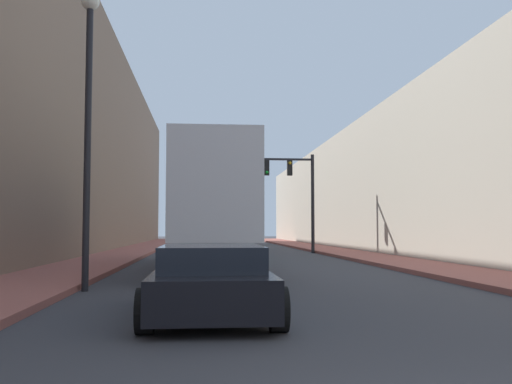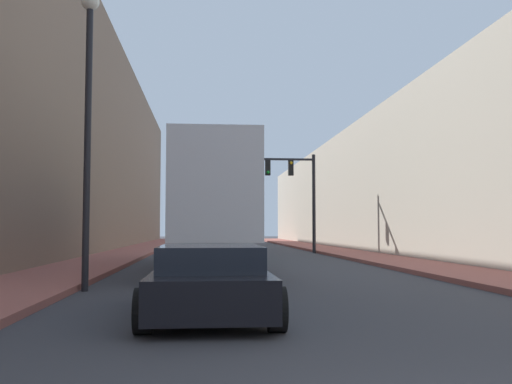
% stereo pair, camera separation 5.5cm
% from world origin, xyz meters
% --- Properties ---
extents(sidewalk_right, '(2.79, 80.00, 0.15)m').
position_xyz_m(sidewalk_right, '(6.13, 30.00, 0.07)').
color(sidewalk_right, '#9E564C').
rests_on(sidewalk_right, ground).
extents(sidewalk_left, '(2.79, 80.00, 0.15)m').
position_xyz_m(sidewalk_left, '(-6.13, 30.00, 0.07)').
color(sidewalk_left, '#9E564C').
rests_on(sidewalk_left, ground).
extents(building_right, '(6.00, 80.00, 8.15)m').
position_xyz_m(building_right, '(10.52, 30.00, 4.07)').
color(building_right, '#BCB29E').
rests_on(building_right, ground).
extents(building_left, '(6.00, 80.00, 13.85)m').
position_xyz_m(building_left, '(-10.52, 30.00, 6.92)').
color(building_left, '#846B56').
rests_on(building_left, ground).
extents(semi_truck, '(2.42, 13.41, 4.04)m').
position_xyz_m(semi_truck, '(-1.56, 17.60, 2.26)').
color(semi_truck, silver).
rests_on(semi_truck, ground).
extents(sedan_car, '(2.11, 4.69, 1.18)m').
position_xyz_m(sedan_car, '(-1.72, 6.73, 0.58)').
color(sedan_car, black).
rests_on(sedan_car, ground).
extents(traffic_signal_gantry, '(5.58, 0.35, 5.84)m').
position_xyz_m(traffic_signal_gantry, '(3.07, 30.18, 4.16)').
color(traffic_signal_gantry, black).
rests_on(traffic_signal_gantry, ground).
extents(street_lamp, '(0.44, 0.44, 7.12)m').
position_xyz_m(street_lamp, '(-4.59, 10.62, 4.54)').
color(street_lamp, black).
rests_on(street_lamp, ground).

